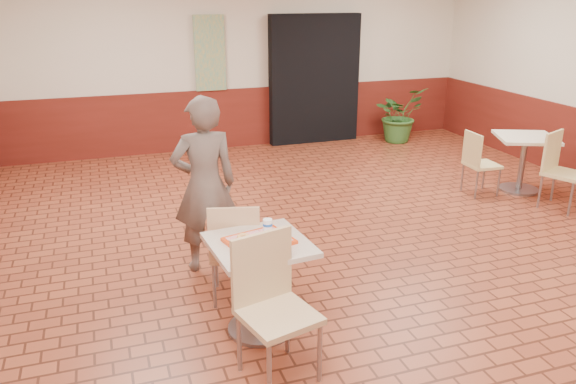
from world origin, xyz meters
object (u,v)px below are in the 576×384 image
object	(u,v)px
second_table	(524,154)
chair_second_front	(559,166)
main_table	(260,272)
serving_tray	(259,241)
customer	(205,185)
ring_donut	(243,237)
potted_plant	(399,115)
paper_cup	(268,225)
chair_second_left	(478,160)
chair_main_back	(235,247)
chair_main_front	(272,299)
long_john_donut	(272,238)

from	to	relation	value
second_table	chair_second_front	xyz separation A→B (m)	(-0.01, -0.64, 0.02)
main_table	chair_second_front	world-z (taller)	chair_second_front
serving_tray	customer	bearing A→B (deg)	98.50
ring_donut	customer	bearing A→B (deg)	93.40
main_table	ring_donut	world-z (taller)	ring_donut
ring_donut	potted_plant	distance (m)	6.42
serving_tray	potted_plant	xyz separation A→B (m)	(3.99, 4.96, -0.29)
customer	ring_donut	size ratio (longest dim) A/B	16.37
second_table	paper_cup	bearing A→B (deg)	-154.77
customer	chair_second_left	bearing A→B (deg)	-167.73
customer	serving_tray	xyz separation A→B (m)	(0.18, -1.21, -0.07)
customer	paper_cup	size ratio (longest dim) A/B	17.99
customer	serving_tray	size ratio (longest dim) A/B	3.60
main_table	chair_main_back	bearing A→B (deg)	98.72
chair_second_front	potted_plant	xyz separation A→B (m)	(-0.24, 3.52, -0.04)
main_table	chair_main_front	xyz separation A→B (m)	(-0.06, -0.51, 0.05)
main_table	chair_second_left	xyz separation A→B (m)	(3.58, 2.15, -0.05)
ring_donut	paper_cup	xyz separation A→B (m)	(0.22, 0.09, 0.03)
serving_tray	potted_plant	bearing A→B (deg)	51.16
chair_main_back	chair_second_left	size ratio (longest dim) A/B	1.09
customer	serving_tray	world-z (taller)	customer
chair_main_front	potted_plant	world-z (taller)	chair_main_front
chair_main_front	serving_tray	size ratio (longest dim) A/B	2.17
long_john_donut	paper_cup	xyz separation A→B (m)	(0.02, 0.20, 0.03)
serving_tray	chair_second_front	distance (m)	4.48
main_table	chair_second_front	size ratio (longest dim) A/B	0.81
paper_cup	potted_plant	world-z (taller)	potted_plant
paper_cup	chair_second_left	size ratio (longest dim) A/B	0.11
ring_donut	long_john_donut	world-z (taller)	long_john_donut
main_table	long_john_donut	world-z (taller)	long_john_donut
paper_cup	chair_main_front	bearing A→B (deg)	-104.59
chair_main_front	chair_second_left	bearing A→B (deg)	21.47
main_table	ring_donut	distance (m)	0.32
customer	chair_second_front	size ratio (longest dim) A/B	1.79
serving_tray	potted_plant	world-z (taller)	potted_plant
potted_plant	chair_second_front	bearing A→B (deg)	-86.12
main_table	ring_donut	size ratio (longest dim) A/B	7.40
chair_main_front	customer	size ratio (longest dim) A/B	0.60
serving_tray	long_john_donut	distance (m)	0.11
main_table	second_table	size ratio (longest dim) A/B	1.01
long_john_donut	ring_donut	bearing A→B (deg)	151.49
chair_main_front	potted_plant	distance (m)	6.81
paper_cup	ring_donut	bearing A→B (deg)	-156.96
second_table	chair_second_front	bearing A→B (deg)	-91.05
chair_main_front	chair_second_left	distance (m)	4.51
main_table	ring_donut	bearing A→B (deg)	161.94
serving_tray	chair_second_left	bearing A→B (deg)	30.95
ring_donut	chair_main_back	bearing A→B (deg)	85.65
serving_tray	ring_donut	size ratio (longest dim) A/B	4.55
paper_cup	chair_second_front	world-z (taller)	chair_second_front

